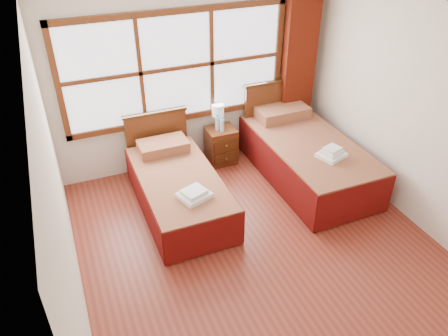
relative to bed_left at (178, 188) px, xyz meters
name	(u,v)px	position (x,y,z in m)	size (l,w,h in m)	color
floor	(262,251)	(0.63, -1.20, -0.29)	(4.50, 4.50, 0.00)	maroon
ceiling	(277,24)	(0.63, -1.20, 2.31)	(4.50, 4.50, 0.00)	white
wall_back	(194,78)	(0.63, 1.05, 1.01)	(4.00, 4.00, 0.00)	silver
wall_left	(59,203)	(-1.37, -1.20, 1.01)	(4.50, 4.50, 0.00)	silver
wall_right	(423,121)	(2.63, -1.20, 1.01)	(4.50, 4.50, 0.00)	silver
window	(177,68)	(0.38, 1.01, 1.21)	(3.16, 0.06, 1.56)	white
curtain	(298,74)	(2.23, 0.91, 0.88)	(0.50, 0.16, 2.30)	#5E1709
bed_left	(178,188)	(0.00, 0.00, 0.00)	(0.98, 2.00, 0.95)	#40230D
bed_right	(305,155)	(1.90, 0.00, 0.05)	(1.14, 2.21, 1.11)	#40230D
nightstand	(221,146)	(0.93, 0.80, -0.01)	(0.42, 0.42, 0.56)	#592B13
towels_left	(194,194)	(0.04, -0.55, 0.26)	(0.42, 0.40, 0.10)	white
towels_right	(332,153)	(1.94, -0.52, 0.36)	(0.40, 0.38, 0.14)	white
lamp	(218,111)	(0.93, 0.91, 0.51)	(0.18, 0.18, 0.34)	gold
bottle_near	(217,123)	(0.88, 0.80, 0.38)	(0.06, 0.06, 0.24)	silver
bottle_far	(222,125)	(0.92, 0.73, 0.37)	(0.06, 0.06, 0.22)	silver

